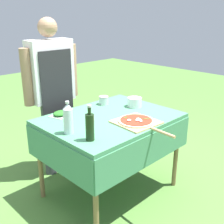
{
  "coord_description": "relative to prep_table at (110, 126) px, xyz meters",
  "views": [
    {
      "loc": [
        -1.65,
        -1.7,
        1.67
      ],
      "look_at": [
        0.02,
        0.0,
        0.82
      ],
      "focal_mm": 45.0,
      "sensor_mm": 36.0,
      "label": 1
    }
  ],
  "objects": [
    {
      "name": "water_bottle",
      "position": [
        -0.48,
        -0.03,
        0.21
      ],
      "size": [
        0.07,
        0.07,
        0.26
      ],
      "color": "silver",
      "rests_on": "prep_table"
    },
    {
      "name": "prep_table",
      "position": [
        0.0,
        0.0,
        0.0
      ],
      "size": [
        1.19,
        0.91,
        0.78
      ],
      "color": "#478960",
      "rests_on": "ground"
    },
    {
      "name": "person_cook",
      "position": [
        -0.15,
        0.69,
        0.27
      ],
      "size": [
        0.61,
        0.21,
        1.63
      ],
      "rotation": [
        0.0,
        0.0,
        3.11
      ],
      "color": "#4C4C51",
      "rests_on": "ground"
    },
    {
      "name": "herb_container",
      "position": [
        -0.3,
        0.34,
        0.11
      ],
      "size": [
        0.2,
        0.18,
        0.04
      ],
      "rotation": [
        0.0,
        0.0,
        0.25
      ],
      "color": "silver",
      "rests_on": "prep_table"
    },
    {
      "name": "pizza_on_peel",
      "position": [
        0.05,
        -0.27,
        0.1
      ],
      "size": [
        0.36,
        0.58,
        0.05
      ],
      "rotation": [
        0.0,
        0.0,
        -0.06
      ],
      "color": "tan",
      "rests_on": "prep_table"
    },
    {
      "name": "oil_bottle",
      "position": [
        -0.45,
        -0.25,
        0.2
      ],
      "size": [
        0.06,
        0.06,
        0.27
      ],
      "color": "black",
      "rests_on": "prep_table"
    },
    {
      "name": "mixing_tub",
      "position": [
        0.38,
        0.04,
        0.13
      ],
      "size": [
        0.14,
        0.14,
        0.09
      ],
      "primitive_type": "cylinder",
      "color": "silver",
      "rests_on": "prep_table"
    },
    {
      "name": "ground_plane",
      "position": [
        0.0,
        0.0,
        -0.69
      ],
      "size": [
        12.0,
        12.0,
        0.0
      ],
      "primitive_type": "plane",
      "color": "#517F38"
    },
    {
      "name": "sauce_jar",
      "position": [
        0.21,
        0.31,
        0.13
      ],
      "size": [
        0.1,
        0.1,
        0.08
      ],
      "color": "silver",
      "rests_on": "prep_table"
    }
  ]
}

